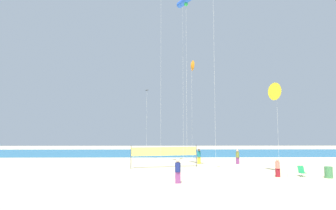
# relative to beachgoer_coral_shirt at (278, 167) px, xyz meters

# --- Properties ---
(ground_plane) EXTENTS (120.00, 120.00, 0.00)m
(ground_plane) POSITION_rel_beachgoer_coral_shirt_xyz_m (-7.64, -5.80, -0.84)
(ground_plane) COLOR beige
(ocean_band) EXTENTS (120.00, 20.00, 0.01)m
(ocean_band) POSITION_rel_beachgoer_coral_shirt_xyz_m (-7.64, 28.49, -0.83)
(ocean_band) COLOR #1E6B99
(ocean_band) RESTS_ON ground
(beachgoer_coral_shirt) EXTENTS (0.36, 0.36, 1.57)m
(beachgoer_coral_shirt) POSITION_rel_beachgoer_coral_shirt_xyz_m (0.00, 0.00, 0.00)
(beachgoer_coral_shirt) COLOR maroon
(beachgoer_coral_shirt) RESTS_ON ground
(beachgoer_teal_shirt) EXTENTS (0.41, 0.41, 1.77)m
(beachgoer_teal_shirt) POSITION_rel_beachgoer_coral_shirt_xyz_m (-5.46, 10.03, 0.11)
(beachgoer_teal_shirt) COLOR gold
(beachgoer_teal_shirt) RESTS_ON ground
(beachgoer_olive_shirt) EXTENTS (0.39, 0.39, 1.71)m
(beachgoer_olive_shirt) POSITION_rel_beachgoer_coral_shirt_xyz_m (-0.87, 9.75, 0.08)
(beachgoer_olive_shirt) COLOR #7A3872
(beachgoer_olive_shirt) RESTS_ON ground
(beachgoer_navy_shirt) EXTENTS (0.42, 0.42, 1.83)m
(beachgoer_navy_shirt) POSITION_rel_beachgoer_coral_shirt_xyz_m (-8.63, -2.87, 0.14)
(beachgoer_navy_shirt) COLOR #7A3872
(beachgoer_navy_shirt) RESTS_ON ground
(folding_beach_chair) EXTENTS (0.52, 0.65, 0.89)m
(folding_beach_chair) POSITION_rel_beachgoer_coral_shirt_xyz_m (2.19, 0.29, -0.37)
(folding_beach_chair) COLOR #1E8C4C
(folding_beach_chair) RESTS_ON ground
(trash_barrel) EXTENTS (0.63, 0.63, 0.93)m
(trash_barrel) POSITION_rel_beachgoer_coral_shirt_xyz_m (4.01, -0.59, -0.37)
(trash_barrel) COLOR #3F7F4C
(trash_barrel) RESTS_ON ground
(volleyball_net) EXTENTS (7.08, 1.75, 2.40)m
(volleyball_net) POSITION_rel_beachgoer_coral_shirt_xyz_m (-9.59, 6.42, 0.79)
(volleyball_net) COLOR #4C4C51
(volleyball_net) RESTS_ON ground
(beach_handbag) EXTENTS (0.31, 0.16, 0.25)m
(beach_handbag) POSITION_rel_beachgoer_coral_shirt_xyz_m (1.08, 0.17, -0.71)
(beach_handbag) COLOR white
(beach_handbag) RESTS_ON ground
(kite_blue_tube) EXTENTS (1.78, 2.60, 17.19)m
(kite_blue_tube) POSITION_rel_beachgoer_coral_shirt_xyz_m (-7.49, 2.74, 15.99)
(kite_blue_tube) COLOR silver
(kite_blue_tube) RESTS_ON ground
(kite_orange_delta) EXTENTS (0.59, 1.29, 12.56)m
(kite_orange_delta) POSITION_rel_beachgoer_coral_shirt_xyz_m (-6.28, 9.79, 11.06)
(kite_orange_delta) COLOR silver
(kite_orange_delta) RESTS_ON ground
(kite_black_diamond) EXTENTS (0.50, 0.49, 9.42)m
(kite_black_diamond) POSITION_rel_beachgoer_coral_shirt_xyz_m (-11.93, 12.82, 8.13)
(kite_black_diamond) COLOR silver
(kite_black_diamond) RESTS_ON ground
(kite_yellow_delta) EXTENTS (1.11, 1.68, 8.31)m
(kite_yellow_delta) POSITION_rel_beachgoer_coral_shirt_xyz_m (0.66, 1.28, 6.66)
(kite_yellow_delta) COLOR silver
(kite_yellow_delta) RESTS_ON ground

